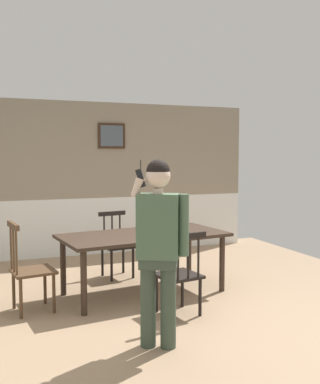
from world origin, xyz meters
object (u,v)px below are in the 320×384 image
(chair_by_doorway, at_px, (29,269))
(person_figure, at_px, (159,241))
(dining_table, at_px, (144,240))
(chair_at_table_head, at_px, (116,245))
(chair_near_window, at_px, (180,274))

(chair_by_doorway, height_order, person_figure, person_figure)
(dining_table, height_order, chair_at_table_head, chair_at_table_head)
(chair_at_table_head, relative_size, person_figure, 0.54)
(dining_table, bearing_deg, chair_by_doorway, -172.71)
(chair_near_window, distance_m, chair_at_table_head, 1.77)
(dining_table, bearing_deg, person_figure, -103.97)
(dining_table, relative_size, chair_at_table_head, 2.32)
(chair_near_window, distance_m, chair_by_doorway, 1.66)
(dining_table, distance_m, chair_near_window, 0.91)
(chair_near_window, distance_m, person_figure, 0.98)
(dining_table, xyz_separation_m, chair_by_doorway, (-1.39, -0.18, -0.20))
(person_figure, bearing_deg, chair_by_doorway, -25.12)
(chair_at_table_head, bearing_deg, dining_table, 88.60)
(person_figure, bearing_deg, chair_near_window, -98.18)
(chair_near_window, xyz_separation_m, chair_by_doorway, (-1.51, 0.70, 0.03))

